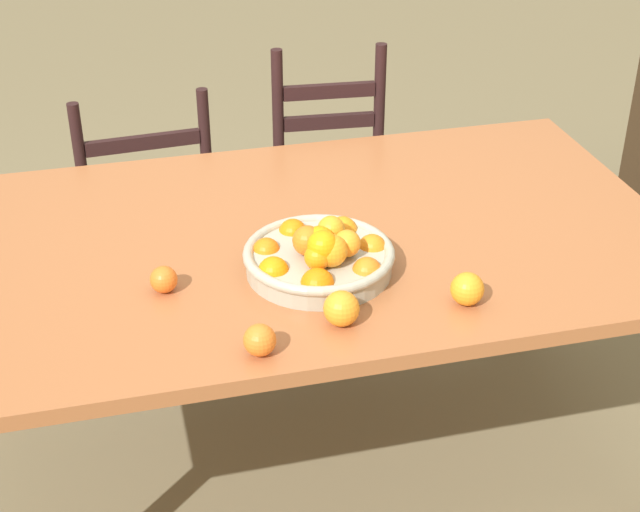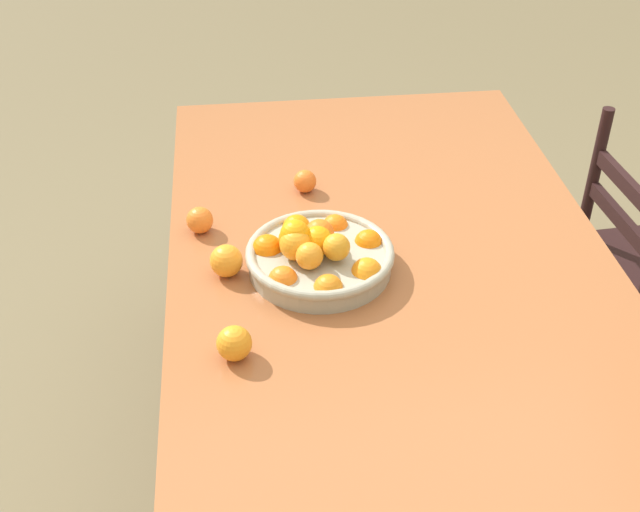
# 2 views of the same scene
# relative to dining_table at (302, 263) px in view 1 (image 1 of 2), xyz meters

# --- Properties ---
(ground_plane) EXTENTS (12.00, 12.00, 0.00)m
(ground_plane) POSITION_rel_dining_table_xyz_m (0.00, 0.00, -0.69)
(ground_plane) COLOR #726649
(dining_table) EXTENTS (1.84, 1.07, 0.77)m
(dining_table) POSITION_rel_dining_table_xyz_m (0.00, 0.00, 0.00)
(dining_table) COLOR #A25D35
(dining_table) RESTS_ON ground
(chair_near_window) EXTENTS (0.47, 0.47, 0.88)m
(chair_near_window) POSITION_rel_dining_table_xyz_m (-0.34, 0.89, -0.27)
(chair_near_window) COLOR black
(chair_near_window) RESTS_ON ground
(chair_by_cabinet) EXTENTS (0.41, 0.41, 0.99)m
(chair_by_cabinet) POSITION_rel_dining_table_xyz_m (0.27, 0.84, -0.22)
(chair_by_cabinet) COLOR black
(chair_by_cabinet) RESTS_ON ground
(fruit_bowl) EXTENTS (0.35, 0.35, 0.14)m
(fruit_bowl) POSITION_rel_dining_table_xyz_m (0.00, -0.18, 0.12)
(fruit_bowl) COLOR #A5A390
(fruit_bowl) RESTS_ON dining_table
(orange_loose_0) EXTENTS (0.07, 0.07, 0.07)m
(orange_loose_0) POSITION_rel_dining_table_xyz_m (-0.19, -0.46, 0.12)
(orange_loose_0) COLOR orange
(orange_loose_0) RESTS_ON dining_table
(orange_loose_1) EXTENTS (0.08, 0.08, 0.08)m
(orange_loose_1) POSITION_rel_dining_table_xyz_m (-0.01, -0.40, 0.12)
(orange_loose_1) COLOR orange
(orange_loose_1) RESTS_ON dining_table
(orange_loose_2) EXTENTS (0.06, 0.06, 0.06)m
(orange_loose_2) POSITION_rel_dining_table_xyz_m (-0.35, -0.18, 0.11)
(orange_loose_2) COLOR orange
(orange_loose_2) RESTS_ON dining_table
(orange_loose_3) EXTENTS (0.07, 0.07, 0.07)m
(orange_loose_3) POSITION_rel_dining_table_xyz_m (0.28, -0.39, 0.12)
(orange_loose_3) COLOR orange
(orange_loose_3) RESTS_ON dining_table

